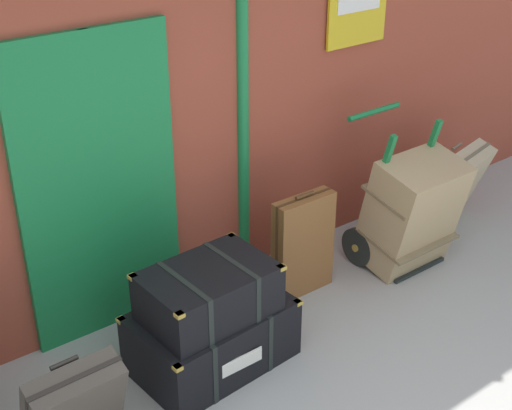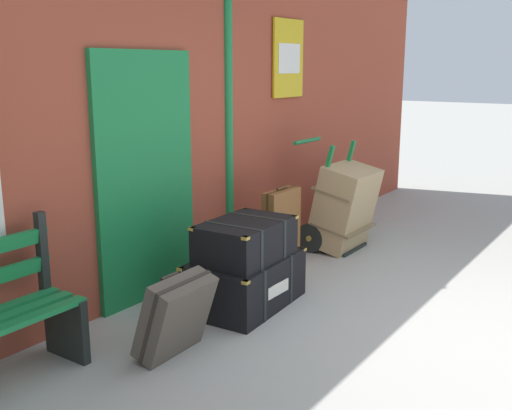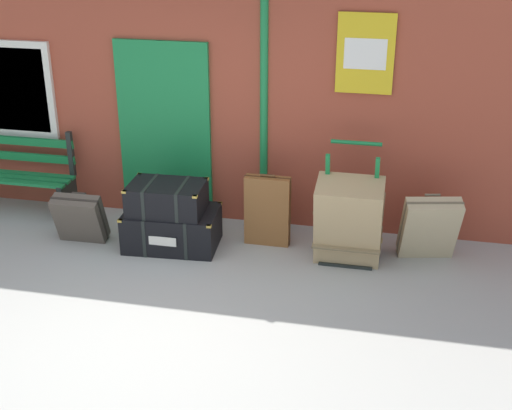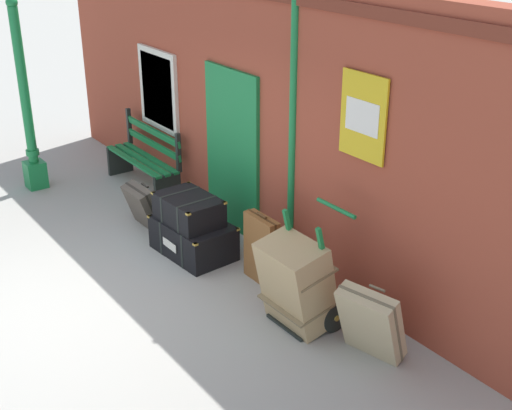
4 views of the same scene
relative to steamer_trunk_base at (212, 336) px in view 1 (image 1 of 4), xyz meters
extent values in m
cube|color=#9E422D|center=(0.26, 0.96, 1.39)|extent=(10.40, 0.30, 3.20)
cube|color=#197A3D|center=(-0.31, 0.79, 0.84)|extent=(1.10, 0.05, 2.10)
cube|color=#0F4924|center=(-0.31, 0.78, 0.84)|extent=(0.06, 0.02, 2.10)
cylinder|color=#197A3D|center=(0.86, 0.81, 1.39)|extent=(0.09, 0.09, 3.14)
cube|color=black|center=(0.00, 0.00, 0.00)|extent=(1.04, 0.71, 0.42)
cube|color=black|center=(-0.22, -0.02, 0.00)|extent=(0.08, 0.65, 0.43)
cube|color=black|center=(0.22, 0.02, 0.00)|extent=(0.08, 0.65, 0.43)
cube|color=#B79338|center=(-0.46, -0.33, 0.20)|extent=(0.05, 0.05, 0.02)
cube|color=#B79338|center=(0.50, -0.27, 0.20)|extent=(0.05, 0.05, 0.02)
cube|color=#B79338|center=(-0.50, 0.27, 0.20)|extent=(0.05, 0.05, 0.02)
cube|color=#B79338|center=(0.46, 0.33, 0.20)|extent=(0.05, 0.05, 0.02)
cube|color=silver|center=(-0.03, -0.33, 0.00)|extent=(0.36, 0.01, 0.10)
cube|color=black|center=(-0.03, -0.03, 0.37)|extent=(0.82, 0.57, 0.32)
cube|color=black|center=(-0.21, -0.03, 0.37)|extent=(0.06, 0.55, 0.33)
cube|color=black|center=(0.15, -0.02, 0.37)|extent=(0.06, 0.55, 0.33)
cube|color=#B79338|center=(-0.40, -0.29, 0.52)|extent=(0.05, 0.05, 0.02)
cube|color=#B79338|center=(0.36, -0.26, 0.52)|extent=(0.05, 0.05, 0.02)
cube|color=#B79338|center=(-0.42, 0.21, 0.52)|extent=(0.05, 0.05, 0.02)
cube|color=#B79338|center=(0.34, 0.24, 0.52)|extent=(0.05, 0.05, 0.02)
cube|color=black|center=(1.92, 0.02, -0.20)|extent=(0.56, 0.28, 0.03)
cube|color=#197A3D|center=(1.67, 0.22, 0.38)|extent=(0.04, 0.34, 1.17)
cube|color=#197A3D|center=(2.17, 0.22, 0.38)|extent=(0.04, 0.34, 1.17)
cylinder|color=#197A3D|center=(1.92, 0.52, 0.95)|extent=(0.54, 0.04, 0.04)
cylinder|color=black|center=(1.60, 0.28, -0.05)|extent=(0.04, 0.32, 0.32)
cylinder|color=#B79338|center=(1.60, 0.28, -0.05)|extent=(0.07, 0.06, 0.06)
cylinder|color=black|center=(2.24, 0.28, -0.05)|extent=(0.05, 0.32, 0.32)
cylinder|color=#B79338|center=(2.24, 0.28, -0.05)|extent=(0.07, 0.06, 0.06)
cube|color=tan|center=(1.92, 0.04, 0.27)|extent=(0.68, 0.61, 0.95)
cube|color=olive|center=(1.92, 0.04, 0.07)|extent=(0.70, 0.46, 0.12)
cube|color=olive|center=(1.92, 0.04, 0.46)|extent=(0.70, 0.46, 0.12)
cube|color=#51473D|center=(-1.02, -0.14, 0.08)|extent=(0.54, 0.38, 0.59)
cylinder|color=#302A24|center=(-1.02, -0.09, 0.36)|extent=(0.16, 0.03, 0.03)
cube|color=#2C2721|center=(-1.02, -0.14, 0.08)|extent=(0.55, 0.22, 0.54)
cube|color=tan|center=(2.74, 0.26, 0.16)|extent=(0.65, 0.54, 0.74)
cylinder|color=#71644C|center=(2.74, 0.30, 0.52)|extent=(0.16, 0.06, 0.03)
cube|color=brown|center=(2.74, 0.26, 0.16)|extent=(0.63, 0.40, 0.70)
cube|color=brown|center=(1.01, 0.28, 0.18)|extent=(0.50, 0.15, 0.79)
cylinder|color=#4F3018|center=(1.01, 0.28, 0.60)|extent=(0.16, 0.03, 0.03)
cube|color=#482C16|center=(1.01, 0.28, 0.18)|extent=(0.51, 0.02, 0.80)
camera|label=1|loc=(-2.05, -3.15, 2.94)|focal=50.69mm
camera|label=2|loc=(-3.91, -2.80, 1.76)|focal=42.55mm
camera|label=3|loc=(2.36, -6.55, 3.33)|focal=48.94mm
camera|label=4|loc=(6.46, -3.73, 3.73)|focal=48.36mm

